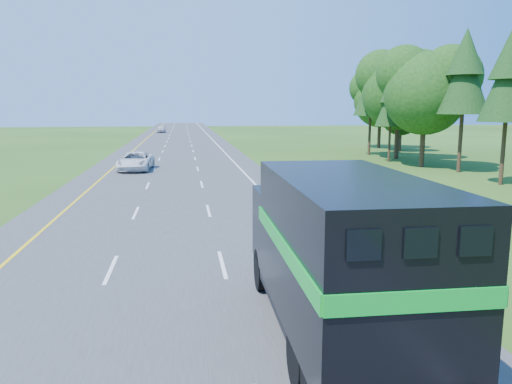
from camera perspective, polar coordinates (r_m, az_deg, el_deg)
road at (r=46.50m, az=-9.06°, el=3.01°), size 15.00×260.00×0.04m
lane_markings at (r=46.50m, az=-9.06°, el=3.04°), size 11.15×260.00×0.01m
horse_truck at (r=11.12m, az=9.28°, el=-7.01°), size 2.91×8.79×3.87m
white_suv at (r=43.41m, az=-13.59°, el=3.45°), size 2.98×5.73×1.54m
far_car at (r=108.66m, az=-10.79°, el=7.07°), size 1.88×4.35×1.46m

